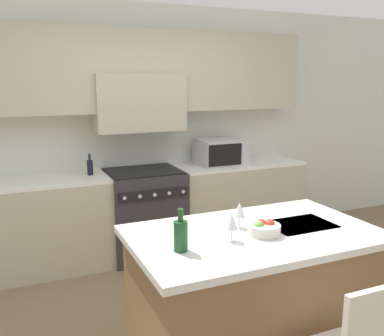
% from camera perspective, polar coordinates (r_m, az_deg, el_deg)
% --- Properties ---
extents(ground_plane, '(10.00, 10.00, 0.00)m').
position_cam_1_polar(ground_plane, '(3.45, 2.93, -21.45)').
color(ground_plane, '#7A664C').
extents(back_cabinetry, '(10.00, 0.46, 2.70)m').
position_cam_1_polar(back_cabinetry, '(4.74, -7.63, 8.22)').
color(back_cabinetry, silver).
rests_on(back_cabinetry, ground_plane).
extents(back_counter, '(3.83, 0.62, 0.93)m').
position_cam_1_polar(back_counter, '(4.71, -6.42, -5.93)').
color(back_counter, '#B2AD93').
rests_on(back_counter, ground_plane).
extents(range_stove, '(0.79, 0.70, 0.94)m').
position_cam_1_polar(range_stove, '(4.69, -6.34, -5.94)').
color(range_stove, '#2D2D33').
rests_on(range_stove, ground_plane).
extents(microwave, '(0.52, 0.43, 0.29)m').
position_cam_1_polar(microwave, '(4.91, 3.78, 2.17)').
color(microwave, '#B7B7BC').
rests_on(microwave, back_counter).
extents(kitchen_island, '(1.59, 0.96, 0.94)m').
position_cam_1_polar(kitchen_island, '(2.98, 8.07, -16.83)').
color(kitchen_island, brown).
rests_on(kitchen_island, ground_plane).
extents(wine_bottle, '(0.08, 0.08, 0.25)m').
position_cam_1_polar(wine_bottle, '(2.44, -1.52, -8.91)').
color(wine_bottle, '#194723').
rests_on(wine_bottle, kitchen_island).
extents(wine_glass_near, '(0.08, 0.08, 0.17)m').
position_cam_1_polar(wine_glass_near, '(2.58, 5.31, -7.23)').
color(wine_glass_near, white).
rests_on(wine_glass_near, kitchen_island).
extents(wine_glass_far, '(0.08, 0.08, 0.17)m').
position_cam_1_polar(wine_glass_far, '(2.81, 6.35, -5.66)').
color(wine_glass_far, white).
rests_on(wine_glass_far, kitchen_island).
extents(fruit_bowl, '(0.21, 0.21, 0.09)m').
position_cam_1_polar(fruit_bowl, '(2.73, 9.57, -7.93)').
color(fruit_bowl, silver).
rests_on(fruit_bowl, kitchen_island).
extents(oil_bottle_on_counter, '(0.06, 0.06, 0.22)m').
position_cam_1_polar(oil_bottle_on_counter, '(4.48, -13.44, 0.13)').
color(oil_bottle_on_counter, black).
rests_on(oil_bottle_on_counter, back_counter).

